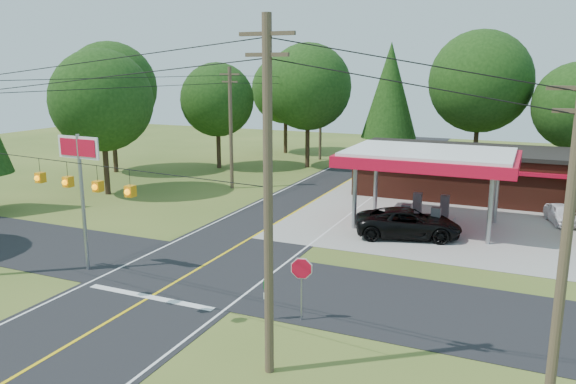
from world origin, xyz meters
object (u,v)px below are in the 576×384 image
at_px(suv_car, 408,223).
at_px(sedan_car, 562,214).
at_px(big_stop_sign, 80,170).
at_px(gas_canopy, 429,160).
at_px(octagonal_stop_sign, 301,273).

height_order(suv_car, sedan_car, suv_car).
distance_m(suv_car, big_stop_sign, 18.55).
relative_size(suv_car, big_stop_sign, 0.91).
bearing_deg(big_stop_sign, suv_car, 41.66).
relative_size(gas_canopy, octagonal_stop_sign, 3.98).
distance_m(suv_car, octagonal_stop_sign, 13.15).
height_order(big_stop_sign, octagonal_stop_sign, big_stop_sign).
relative_size(gas_canopy, sedan_car, 2.88).
distance_m(suv_car, sedan_car, 11.01).
bearing_deg(gas_canopy, suv_car, -99.46).
xyz_separation_m(gas_canopy, suv_car, (-0.50, -3.00, -3.41)).
xyz_separation_m(sedan_car, octagonal_stop_sign, (-10.00, -20.01, 1.37)).
xyz_separation_m(gas_canopy, octagonal_stop_sign, (-2.00, -16.01, -2.27)).
bearing_deg(big_stop_sign, gas_canopy, 46.99).
distance_m(gas_canopy, octagonal_stop_sign, 16.30).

